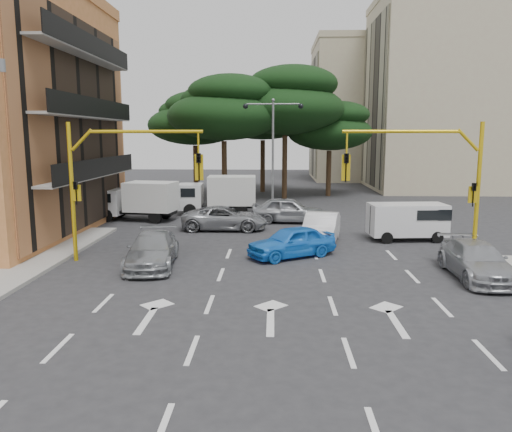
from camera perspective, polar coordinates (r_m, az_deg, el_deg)
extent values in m
plane|color=#28282B|center=(19.79, 1.77, -6.76)|extent=(120.00, 120.00, 0.00)
cube|color=gray|center=(35.44, 1.90, 0.52)|extent=(1.40, 6.00, 0.15)
cube|color=black|center=(29.00, -19.51, 9.81)|extent=(0.12, 14.72, 11.20)
cube|color=tan|center=(54.89, 23.90, 12.20)|extent=(20.00, 12.00, 18.00)
cube|color=black|center=(52.06, 13.28, 12.38)|extent=(0.12, 11.04, 16.20)
cube|color=tan|center=(64.38, 13.90, 11.27)|extent=(16.00, 12.00, 16.00)
cube|color=black|center=(63.24, 6.58, 11.07)|extent=(0.12, 11.04, 14.20)
cube|color=tan|center=(65.25, 14.20, 18.62)|extent=(16.15, 12.15, 0.70)
cylinder|color=#382616|center=(41.33, -3.63, 5.11)|extent=(0.44, 0.44, 4.95)
ellipsoid|color=black|center=(41.25, -3.70, 11.30)|extent=(9.15, 9.15, 3.87)
ellipsoid|color=black|center=(40.91, -2.92, 13.94)|extent=(6.86, 6.86, 2.86)
ellipsoid|color=black|center=(41.67, -4.38, 13.09)|extent=(6.07, 6.07, 2.64)
cylinder|color=#382616|center=(43.12, 3.29, 5.59)|extent=(0.44, 0.44, 5.40)
ellipsoid|color=black|center=(43.08, 3.35, 12.05)|extent=(9.98, 9.98, 4.22)
ellipsoid|color=black|center=(42.85, 4.22, 14.79)|extent=(7.49, 7.49, 3.12)
ellipsoid|color=black|center=(43.47, 2.68, 13.94)|extent=(6.62, 6.62, 2.88)
cylinder|color=#382616|center=(45.69, -6.90, 5.18)|extent=(0.44, 0.44, 4.50)
ellipsoid|color=black|center=(45.58, -7.00, 10.26)|extent=(8.32, 8.32, 3.52)
ellipsoid|color=black|center=(45.16, -6.35, 12.44)|extent=(6.24, 6.24, 2.60)
ellipsoid|color=black|center=(46.00, -7.59, 11.74)|extent=(5.52, 5.52, 2.40)
cylinder|color=#382616|center=(45.42, 8.29, 4.84)|extent=(0.44, 0.44, 4.05)
ellipsoid|color=black|center=(45.29, 8.40, 9.44)|extent=(7.49, 7.49, 3.17)
ellipsoid|color=black|center=(45.00, 9.28, 11.37)|extent=(5.62, 5.62, 2.34)
ellipsoid|color=black|center=(45.56, 7.76, 10.81)|extent=(4.97, 4.97, 2.16)
cylinder|color=#382616|center=(48.13, 0.77, 5.72)|extent=(0.44, 0.44, 4.95)
ellipsoid|color=black|center=(48.06, 0.78, 11.03)|extent=(9.15, 9.15, 3.87)
ellipsoid|color=black|center=(47.74, 1.51, 13.28)|extent=(6.86, 6.86, 2.86)
ellipsoid|color=black|center=(48.43, 0.18, 12.58)|extent=(6.07, 6.07, 2.64)
cylinder|color=gold|center=(22.82, 23.99, 2.27)|extent=(0.18, 0.18, 6.00)
cylinder|color=gold|center=(22.49, 23.06, 7.99)|extent=(0.95, 0.14, 0.95)
cylinder|color=gold|center=(21.66, 16.22, 9.26)|extent=(4.80, 0.14, 0.14)
cylinder|color=gold|center=(21.24, 10.35, 8.27)|extent=(0.08, 0.08, 0.90)
imported|color=black|center=(21.28, 10.26, 5.45)|extent=(0.20, 0.24, 1.20)
cube|color=gold|center=(21.36, 10.23, 5.46)|extent=(0.36, 0.06, 1.10)
imported|color=black|center=(22.60, 23.61, 2.23)|extent=(0.16, 0.20, 1.00)
cube|color=gold|center=(22.69, 23.52, 2.26)|extent=(0.35, 0.08, 0.70)
cylinder|color=gold|center=(22.88, -20.27, 2.51)|extent=(0.18, 0.18, 6.00)
cylinder|color=gold|center=(22.54, -19.29, 8.21)|extent=(0.95, 0.14, 0.95)
cylinder|color=gold|center=(21.70, -12.46, 9.41)|extent=(4.80, 0.14, 0.14)
cylinder|color=gold|center=(21.26, -6.61, 8.36)|extent=(0.08, 0.08, 0.90)
imported|color=black|center=(21.30, -6.56, 5.54)|extent=(0.20, 0.24, 1.20)
cube|color=gold|center=(21.38, -6.52, 5.55)|extent=(0.36, 0.06, 1.10)
imported|color=black|center=(22.65, -19.90, 2.47)|extent=(0.16, 0.20, 1.00)
cube|color=gold|center=(22.75, -19.80, 2.50)|extent=(0.35, 0.08, 0.70)
cylinder|color=slate|center=(20.60, -26.98, 15.08)|extent=(0.20, 0.20, 0.45)
cylinder|color=slate|center=(35.06, 1.94, 6.71)|extent=(0.16, 0.16, 7.50)
cylinder|color=slate|center=(35.10, 0.46, 12.68)|extent=(1.80, 0.10, 0.10)
sphere|color=black|center=(35.13, -1.21, 12.43)|extent=(0.36, 0.36, 0.36)
cylinder|color=slate|center=(35.09, 3.48, 12.67)|extent=(1.80, 0.10, 0.10)
sphere|color=black|center=(35.12, 5.14, 12.40)|extent=(0.36, 0.36, 0.36)
sphere|color=slate|center=(35.10, 1.97, 13.09)|extent=(0.24, 0.24, 0.24)
imported|color=silver|center=(25.58, 7.45, -1.40)|extent=(2.51, 4.86, 1.53)
imported|color=blue|center=(22.55, 4.10, -2.95)|extent=(4.37, 3.54, 1.40)
imported|color=gray|center=(21.42, -11.77, -3.81)|extent=(2.39, 4.92, 1.38)
imported|color=gray|center=(28.98, -3.59, -0.24)|extent=(4.93, 2.29, 1.37)
imported|color=#979A9E|center=(31.37, 3.71, 0.69)|extent=(4.76, 2.14, 1.59)
imported|color=#9B9DA2|center=(21.03, 23.89, -4.69)|extent=(1.98, 4.72, 1.36)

